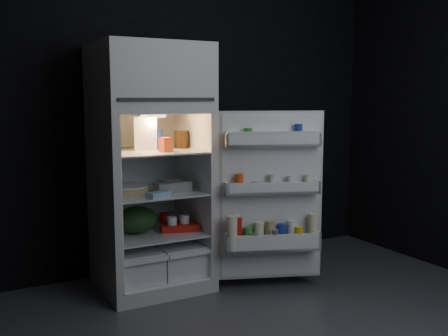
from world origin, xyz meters
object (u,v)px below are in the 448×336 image
yogurt_tray (180,227)px  fridge_door (271,199)px  milk_jug (146,133)px  egg_carton (173,187)px  refrigerator (149,159)px

yogurt_tray → fridge_door: bearing=-19.4°
milk_jug → egg_carton: 0.43m
milk_jug → yogurt_tray: milk_jug is taller
egg_carton → yogurt_tray: bearing=16.1°
refrigerator → milk_jug: (-0.02, -0.01, 0.19)m
refrigerator → egg_carton: (0.13, -0.14, -0.19)m
milk_jug → egg_carton: (0.15, -0.13, -0.38)m
refrigerator → egg_carton: 0.27m
yogurt_tray → milk_jug: bearing=168.4°
refrigerator → fridge_door: size_ratio=1.46×
fridge_door → egg_carton: fridge_door is taller
milk_jug → egg_carton: milk_jug is taller
refrigerator → yogurt_tray: size_ratio=6.45×
fridge_door → yogurt_tray: 0.71m
refrigerator → fridge_door: refrigerator is taller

